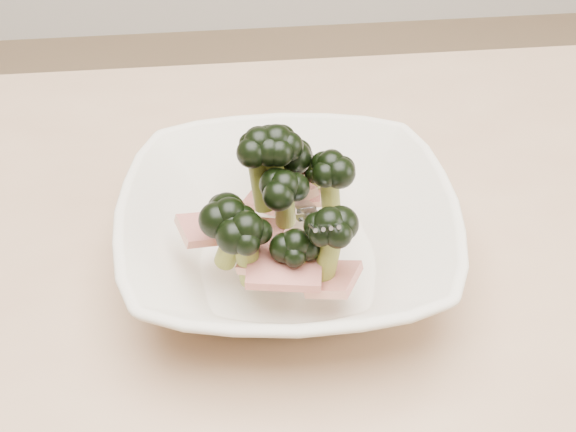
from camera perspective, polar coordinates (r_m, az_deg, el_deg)
The scene contains 2 objects.
dining_table at distance 0.65m, azimuth -3.05°, elevation -14.48°, with size 1.20×0.80×0.75m.
broccoli_dish at distance 0.60m, azimuth -0.09°, elevation -0.88°, with size 0.27×0.27×0.13m.
Camera 1 is at (-0.01, -0.38, 1.18)m, focal length 50.00 mm.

